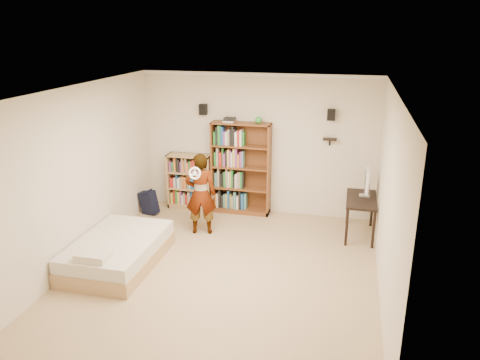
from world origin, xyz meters
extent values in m
cube|color=tan|center=(0.00, 0.00, 0.00)|extent=(4.50, 5.00, 0.01)
cube|color=beige|center=(0.00, 2.50, 1.35)|extent=(4.50, 0.02, 2.70)
cube|color=beige|center=(0.00, -2.50, 1.35)|extent=(4.50, 0.02, 2.70)
cube|color=beige|center=(-2.25, 0.00, 1.35)|extent=(0.02, 5.00, 2.70)
cube|color=beige|center=(2.25, 0.00, 1.35)|extent=(0.02, 5.00, 2.70)
cube|color=white|center=(0.00, 0.00, 2.70)|extent=(4.50, 5.00, 0.02)
cube|color=white|center=(0.00, 2.47, 2.67)|extent=(4.50, 0.06, 0.06)
cube|color=white|center=(0.00, -2.47, 2.67)|extent=(4.50, 0.06, 0.06)
cube|color=white|center=(-2.22, 0.00, 2.67)|extent=(0.06, 5.00, 0.06)
cube|color=white|center=(2.22, 0.00, 2.67)|extent=(0.06, 5.00, 0.06)
cube|color=black|center=(-1.05, 2.40, 2.00)|extent=(0.14, 0.12, 0.20)
cube|color=black|center=(1.35, 2.40, 2.00)|extent=(0.14, 0.12, 0.20)
cube|color=black|center=(1.35, 2.41, 1.55)|extent=(0.25, 0.16, 0.02)
imported|color=black|center=(-0.75, 1.23, 0.73)|extent=(0.60, 0.46, 1.46)
torus|color=white|center=(-0.75, 0.95, 1.19)|extent=(0.22, 0.08, 0.22)
camera|label=1|loc=(1.69, -6.05, 3.52)|focal=35.00mm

